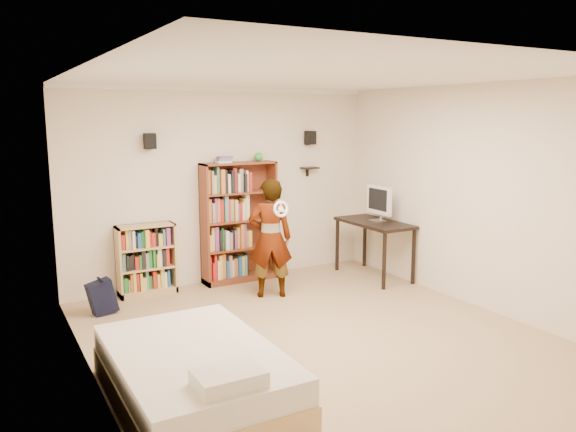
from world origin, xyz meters
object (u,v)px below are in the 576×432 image
object	(u,v)px
tall_bookshelf	(239,222)
low_bookshelf	(147,260)
computer_desk	(374,249)
daybed	(194,369)
person	(270,238)

from	to	relation	value
tall_bookshelf	low_bookshelf	world-z (taller)	tall_bookshelf
computer_desk	daybed	size ratio (longest dim) A/B	0.63
tall_bookshelf	computer_desk	xyz separation A→B (m)	(1.78, -0.78, -0.43)
low_bookshelf	daybed	bearing A→B (deg)	-98.27
tall_bookshelf	daybed	distance (m)	3.51
tall_bookshelf	computer_desk	size ratio (longest dim) A/B	1.40
person	daybed	bearing A→B (deg)	71.53
low_bookshelf	computer_desk	size ratio (longest dim) A/B	0.77
person	low_bookshelf	bearing A→B (deg)	-10.14
computer_desk	person	distance (m)	1.76
tall_bookshelf	low_bookshelf	distance (m)	1.38
low_bookshelf	daybed	xyz separation A→B (m)	(-0.44, -3.00, -0.18)
tall_bookshelf	person	xyz separation A→B (m)	(0.05, -0.84, -0.07)
tall_bookshelf	daybed	xyz separation A→B (m)	(-1.76, -2.98, -0.56)
tall_bookshelf	low_bookshelf	size ratio (longest dim) A/B	1.81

